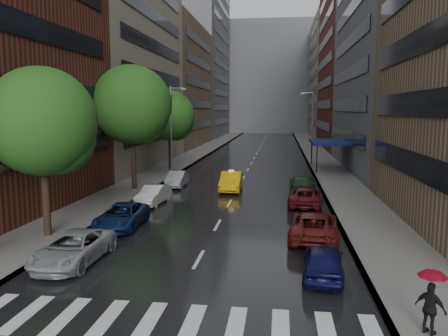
% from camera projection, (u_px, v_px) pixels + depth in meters
% --- Properties ---
extents(ground, '(220.00, 220.00, 0.00)m').
position_uv_depth(ground, '(178.00, 297.00, 15.88)').
color(ground, gray).
rests_on(ground, ground).
extents(road, '(14.00, 140.00, 0.01)m').
position_uv_depth(road, '(256.00, 155.00, 65.03)').
color(road, black).
rests_on(road, ground).
extents(sidewalk_left, '(4.00, 140.00, 0.15)m').
position_uv_depth(sidewalk_left, '(197.00, 154.00, 66.16)').
color(sidewalk_left, gray).
rests_on(sidewalk_left, ground).
extents(sidewalk_right, '(4.00, 140.00, 0.15)m').
position_uv_depth(sidewalk_right, '(317.00, 155.00, 63.87)').
color(sidewalk_right, gray).
rests_on(sidewalk_right, ground).
extents(crosswalk, '(13.15, 2.80, 0.01)m').
position_uv_depth(crosswalk, '(170.00, 323.00, 13.89)').
color(crosswalk, silver).
rests_on(crosswalk, ground).
extents(buildings_left, '(8.00, 108.00, 38.00)m').
position_uv_depth(buildings_left, '(171.00, 54.00, 73.45)').
color(buildings_left, maroon).
rests_on(buildings_left, ground).
extents(buildings_right, '(8.05, 109.10, 36.00)m').
position_uv_depth(buildings_right, '(356.00, 56.00, 67.70)').
color(buildings_right, '#937A5B').
rests_on(buildings_right, ground).
extents(building_far, '(40.00, 14.00, 32.00)m').
position_uv_depth(building_far, '(269.00, 78.00, 129.73)').
color(building_far, slate).
rests_on(building_far, ground).
extents(tree_near, '(5.62, 5.62, 8.96)m').
position_uv_depth(tree_near, '(42.00, 122.00, 22.42)').
color(tree_near, '#382619').
rests_on(tree_near, ground).
extents(tree_mid, '(6.55, 6.55, 10.43)m').
position_uv_depth(tree_mid, '(132.00, 105.00, 35.96)').
color(tree_mid, '#382619').
rests_on(tree_mid, ground).
extents(tree_far, '(5.54, 5.54, 8.84)m').
position_uv_depth(tree_far, '(170.00, 116.00, 48.19)').
color(tree_far, '#382619').
rests_on(tree_far, ground).
extents(taxi, '(1.81, 4.86, 1.59)m').
position_uv_depth(taxi, '(231.00, 181.00, 36.54)').
color(taxi, '#E2A60B').
rests_on(taxi, ground).
extents(parked_cars_left, '(2.41, 24.11, 1.37)m').
position_uv_depth(parked_cars_left, '(131.00, 210.00, 26.63)').
color(parked_cars_left, '#9EA3A7').
rests_on(parked_cars_left, ground).
extents(parked_cars_right, '(2.86, 22.47, 1.48)m').
position_uv_depth(parked_cars_right, '(308.00, 206.00, 27.40)').
color(parked_cars_right, '#0D0D3D').
rests_on(parked_cars_right, ground).
extents(ped_red_umbrella, '(0.93, 0.93, 2.01)m').
position_uv_depth(ped_red_umbrella, '(431.00, 296.00, 12.79)').
color(ped_red_umbrella, black).
rests_on(ped_red_umbrella, sidewalk_right).
extents(street_lamp_left, '(1.74, 0.22, 9.00)m').
position_uv_depth(street_lamp_left, '(172.00, 127.00, 45.70)').
color(street_lamp_left, gray).
rests_on(street_lamp_left, sidewalk_left).
extents(street_lamp_right, '(1.74, 0.22, 9.00)m').
position_uv_depth(street_lamp_right, '(312.00, 124.00, 58.48)').
color(street_lamp_right, gray).
rests_on(street_lamp_right, sidewalk_right).
extents(awning, '(4.00, 8.00, 3.12)m').
position_uv_depth(awning, '(329.00, 142.00, 48.73)').
color(awning, navy).
rests_on(awning, sidewalk_right).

